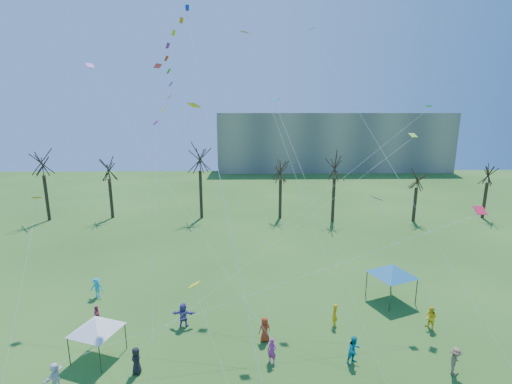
{
  "coord_description": "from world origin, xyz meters",
  "views": [
    {
      "loc": [
        -0.4,
        -13.37,
        15.11
      ],
      "look_at": [
        0.0,
        5.0,
        11.0
      ],
      "focal_mm": 25.0,
      "sensor_mm": 36.0,
      "label": 1
    }
  ],
  "objects_px": {
    "canopy_tent_white": "(96,324)",
    "canopy_tent_blue": "(392,270)",
    "distant_building": "(332,142)",
    "big_box_kite": "(178,56)"
  },
  "relations": [
    {
      "from": "canopy_tent_white",
      "to": "canopy_tent_blue",
      "type": "height_order",
      "value": "canopy_tent_blue"
    },
    {
      "from": "distant_building",
      "to": "canopy_tent_white",
      "type": "xyz_separation_m",
      "value": [
        -31.89,
        -75.41,
        -5.23
      ]
    },
    {
      "from": "distant_building",
      "to": "big_box_kite",
      "type": "relative_size",
      "value": 2.48
    },
    {
      "from": "distant_building",
      "to": "canopy_tent_white",
      "type": "height_order",
      "value": "distant_building"
    },
    {
      "from": "big_box_kite",
      "to": "canopy_tent_blue",
      "type": "bearing_deg",
      "value": 18.31
    },
    {
      "from": "distant_building",
      "to": "canopy_tent_blue",
      "type": "distance_m",
      "value": 69.84
    },
    {
      "from": "distant_building",
      "to": "canopy_tent_white",
      "type": "relative_size",
      "value": 17.76
    },
    {
      "from": "big_box_kite",
      "to": "canopy_tent_blue",
      "type": "xyz_separation_m",
      "value": [
        15.58,
        5.16,
        -15.57
      ]
    },
    {
      "from": "distant_building",
      "to": "canopy_tent_blue",
      "type": "relative_size",
      "value": 15.42
    },
    {
      "from": "big_box_kite",
      "to": "canopy_tent_white",
      "type": "height_order",
      "value": "big_box_kite"
    }
  ]
}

